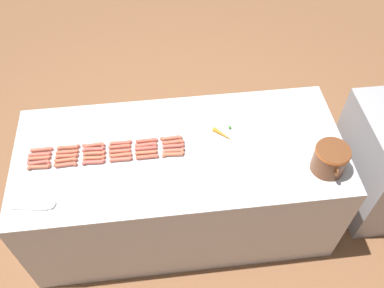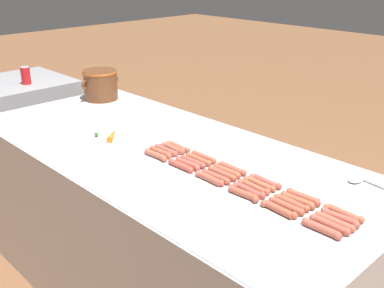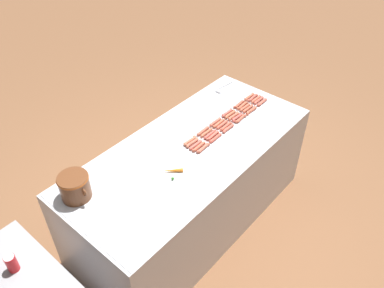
# 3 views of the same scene
# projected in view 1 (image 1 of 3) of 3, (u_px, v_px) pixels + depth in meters

# --- Properties ---
(ground_plane) EXTENTS (20.00, 20.00, 0.00)m
(ground_plane) POSITION_uv_depth(u_px,v_px,m) (182.00, 215.00, 3.55)
(ground_plane) COLOR brown
(griddle_counter) EXTENTS (1.01, 2.28, 0.91)m
(griddle_counter) POSITION_uv_depth(u_px,v_px,m) (181.00, 186.00, 3.19)
(griddle_counter) COLOR #BCBCC1
(griddle_counter) RESTS_ON ground_plane
(hot_dog_0) EXTENTS (0.03, 0.16, 0.03)m
(hot_dog_0) POSITION_uv_depth(u_px,v_px,m) (42.00, 150.00, 2.82)
(hot_dog_0) COLOR #BF5846
(hot_dog_0) RESTS_ON griddle_counter
(hot_dog_1) EXTENTS (0.04, 0.16, 0.03)m
(hot_dog_1) POSITION_uv_depth(u_px,v_px,m) (68.00, 147.00, 2.83)
(hot_dog_1) COLOR #B9553D
(hot_dog_1) RESTS_ON griddle_counter
(hot_dog_2) EXTENTS (0.04, 0.16, 0.03)m
(hot_dog_2) POSITION_uv_depth(u_px,v_px,m) (94.00, 145.00, 2.84)
(hot_dog_2) COLOR #B4533E
(hot_dog_2) RESTS_ON griddle_counter
(hot_dog_3) EXTENTS (0.03, 0.16, 0.03)m
(hot_dog_3) POSITION_uv_depth(u_px,v_px,m) (121.00, 143.00, 2.86)
(hot_dog_3) COLOR #B85543
(hot_dog_3) RESTS_ON griddle_counter
(hot_dog_4) EXTENTS (0.03, 0.16, 0.03)m
(hot_dog_4) POSITION_uv_depth(u_px,v_px,m) (147.00, 141.00, 2.87)
(hot_dog_4) COLOR #BC4F3E
(hot_dog_4) RESTS_ON griddle_counter
(hot_dog_5) EXTENTS (0.03, 0.16, 0.03)m
(hot_dog_5) POSITION_uv_depth(u_px,v_px,m) (171.00, 138.00, 2.88)
(hot_dog_5) COLOR #B85D46
(hot_dog_5) RESTS_ON griddle_counter
(hot_dog_6) EXTENTS (0.03, 0.16, 0.03)m
(hot_dog_6) POSITION_uv_depth(u_px,v_px,m) (40.00, 154.00, 2.79)
(hot_dog_6) COLOR #BB5545
(hot_dog_6) RESTS_ON griddle_counter
(hot_dog_7) EXTENTS (0.03, 0.16, 0.03)m
(hot_dog_7) POSITION_uv_depth(u_px,v_px,m) (67.00, 152.00, 2.80)
(hot_dog_7) COLOR #B4553D
(hot_dog_7) RESTS_ON griddle_counter
(hot_dog_8) EXTENTS (0.04, 0.16, 0.03)m
(hot_dog_8) POSITION_uv_depth(u_px,v_px,m) (94.00, 149.00, 2.82)
(hot_dog_8) COLOR #B75146
(hot_dog_8) RESTS_ON griddle_counter
(hot_dog_9) EXTENTS (0.03, 0.16, 0.03)m
(hot_dog_9) POSITION_uv_depth(u_px,v_px,m) (120.00, 147.00, 2.83)
(hot_dog_9) COLOR #B6533F
(hot_dog_9) RESTS_ON griddle_counter
(hot_dog_10) EXTENTS (0.03, 0.16, 0.03)m
(hot_dog_10) POSITION_uv_depth(u_px,v_px,m) (146.00, 145.00, 2.84)
(hot_dog_10) COLOR #BA5444
(hot_dog_10) RESTS_ON griddle_counter
(hot_dog_11) EXTENTS (0.03, 0.16, 0.03)m
(hot_dog_11) POSITION_uv_depth(u_px,v_px,m) (173.00, 142.00, 2.86)
(hot_dog_11) COLOR #BD5840
(hot_dog_11) RESTS_ON griddle_counter
(hot_dog_12) EXTENTS (0.03, 0.16, 0.03)m
(hot_dog_12) POSITION_uv_depth(u_px,v_px,m) (39.00, 158.00, 2.77)
(hot_dog_12) COLOR #BB5C44
(hot_dog_12) RESTS_ON griddle_counter
(hot_dog_13) EXTENTS (0.03, 0.16, 0.03)m
(hot_dog_13) POSITION_uv_depth(u_px,v_px,m) (67.00, 156.00, 2.78)
(hot_dog_13) COLOR #B1573F
(hot_dog_13) RESTS_ON griddle_counter
(hot_dog_14) EXTENTS (0.04, 0.16, 0.03)m
(hot_dog_14) POSITION_uv_depth(u_px,v_px,m) (94.00, 153.00, 2.80)
(hot_dog_14) COLOR #B85940
(hot_dog_14) RESTS_ON griddle_counter
(hot_dog_15) EXTENTS (0.03, 0.16, 0.03)m
(hot_dog_15) POSITION_uv_depth(u_px,v_px,m) (120.00, 151.00, 2.81)
(hot_dog_15) COLOR #BB5440
(hot_dog_15) RESTS_ON griddle_counter
(hot_dog_16) EXTENTS (0.03, 0.16, 0.03)m
(hot_dog_16) POSITION_uv_depth(u_px,v_px,m) (146.00, 148.00, 2.82)
(hot_dog_16) COLOR #B24F43
(hot_dog_16) RESTS_ON griddle_counter
(hot_dog_17) EXTENTS (0.03, 0.16, 0.03)m
(hot_dog_17) POSITION_uv_depth(u_px,v_px,m) (173.00, 146.00, 2.84)
(hot_dog_17) COLOR #B45546
(hot_dog_17) RESTS_ON griddle_counter
(hot_dog_18) EXTENTS (0.04, 0.16, 0.03)m
(hot_dog_18) POSITION_uv_depth(u_px,v_px,m) (39.00, 163.00, 2.75)
(hot_dog_18) COLOR #B95446
(hot_dog_18) RESTS_ON griddle_counter
(hot_dog_19) EXTENTS (0.03, 0.16, 0.03)m
(hot_dog_19) POSITION_uv_depth(u_px,v_px,m) (66.00, 160.00, 2.76)
(hot_dog_19) COLOR #B5593F
(hot_dog_19) RESTS_ON griddle_counter
(hot_dog_20) EXTENTS (0.04, 0.16, 0.03)m
(hot_dog_20) POSITION_uv_depth(u_px,v_px,m) (94.00, 158.00, 2.77)
(hot_dog_20) COLOR #BA5D40
(hot_dog_20) RESTS_ON griddle_counter
(hot_dog_21) EXTENTS (0.03, 0.16, 0.03)m
(hot_dog_21) POSITION_uv_depth(u_px,v_px,m) (121.00, 155.00, 2.79)
(hot_dog_21) COLOR #BD5A40
(hot_dog_21) RESTS_ON griddle_counter
(hot_dog_22) EXTENTS (0.03, 0.16, 0.03)m
(hot_dog_22) POSITION_uv_depth(u_px,v_px,m) (146.00, 153.00, 2.80)
(hot_dog_22) COLOR #B65C3F
(hot_dog_22) RESTS_ON griddle_counter
(hot_dog_23) EXTENTS (0.04, 0.16, 0.03)m
(hot_dog_23) POSITION_uv_depth(u_px,v_px,m) (174.00, 151.00, 2.81)
(hot_dog_23) COLOR #B35D47
(hot_dog_23) RESTS_ON griddle_counter
(hot_dog_24) EXTENTS (0.04, 0.16, 0.03)m
(hot_dog_24) POSITION_uv_depth(u_px,v_px,m) (39.00, 167.00, 2.73)
(hot_dog_24) COLOR #B45B41
(hot_dog_24) RESTS_ON griddle_counter
(hot_dog_25) EXTENTS (0.04, 0.16, 0.03)m
(hot_dog_25) POSITION_uv_depth(u_px,v_px,m) (65.00, 165.00, 2.74)
(hot_dog_25) COLOR #B95741
(hot_dog_25) RESTS_ON griddle_counter
(hot_dog_26) EXTENTS (0.04, 0.16, 0.03)m
(hot_dog_26) POSITION_uv_depth(u_px,v_px,m) (94.00, 162.00, 2.75)
(hot_dog_26) COLOR #B85346
(hot_dog_26) RESTS_ON griddle_counter
(hot_dog_27) EXTENTS (0.03, 0.16, 0.03)m
(hot_dog_27) POSITION_uv_depth(u_px,v_px,m) (121.00, 159.00, 2.77)
(hot_dog_27) COLOR #B65946
(hot_dog_27) RESTS_ON griddle_counter
(hot_dog_28) EXTENTS (0.03, 0.16, 0.03)m
(hot_dog_28) POSITION_uv_depth(u_px,v_px,m) (147.00, 157.00, 2.78)
(hot_dog_28) COLOR #B0533F
(hot_dog_28) RESTS_ON griddle_counter
(hot_dog_29) EXTENTS (0.04, 0.16, 0.03)m
(hot_dog_29) POSITION_uv_depth(u_px,v_px,m) (173.00, 154.00, 2.79)
(hot_dog_29) COLOR #B05D41
(hot_dog_29) RESTS_ON griddle_counter
(bean_pot) EXTENTS (0.28, 0.23, 0.19)m
(bean_pot) POSITION_uv_depth(u_px,v_px,m) (330.00, 158.00, 2.65)
(bean_pot) COLOR brown
(bean_pot) RESTS_ON griddle_counter
(serving_spoon) EXTENTS (0.08, 0.27, 0.02)m
(serving_spoon) POSITION_uv_depth(u_px,v_px,m) (44.00, 206.00, 2.55)
(serving_spoon) COLOR #B7B7BC
(serving_spoon) RESTS_ON griddle_counter
(carrot) EXTENTS (0.14, 0.14, 0.03)m
(carrot) POSITION_uv_depth(u_px,v_px,m) (223.00, 134.00, 2.90)
(carrot) COLOR orange
(carrot) RESTS_ON griddle_counter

